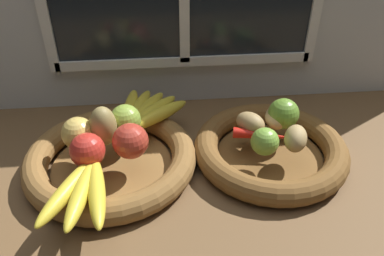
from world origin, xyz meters
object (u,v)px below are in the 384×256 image
fruit_bowl_right (270,149)px  potato_oblong (250,123)px  lime_far (283,114)px  fruit_bowl_left (111,159)px  banana_bunch_front (83,189)px  pear_brown (103,126)px  banana_bunch_back (144,112)px  apple_green_back (125,120)px  potato_small (296,138)px  lime_near (265,142)px  apple_red_front (87,150)px  potato_back (277,117)px  apple_golden_left (78,133)px  chili_pepper (266,135)px  apple_red_right (130,141)px

fruit_bowl_right → potato_oblong: (-4.06, 3.16, 4.98)cm
lime_far → potato_oblong: bearing=-170.8°
fruit_bowl_left → banana_bunch_front: (-3.39, -13.03, 4.21)cm
pear_brown → banana_bunch_back: bearing=49.5°
apple_green_back → lime_far: bearing=-1.7°
potato_small → lime_near: size_ratio=1.18×
potato_small → apple_green_back: bearing=165.2°
apple_red_front → potato_oblong: apple_red_front is taller
apple_green_back → potato_back: apple_green_back is taller
fruit_bowl_left → banana_bunch_back: banana_bunch_back is taller
potato_back → lime_near: (-5.17, -9.34, 0.60)cm
fruit_bowl_left → fruit_bowl_right: bearing=0.0°
banana_bunch_back → lime_near: (24.00, -15.34, 1.28)cm
apple_red_front → pear_brown: (2.50, 6.39, 1.00)cm
fruit_bowl_right → apple_golden_left: (-39.83, 1.35, 6.05)cm
banana_bunch_back → lime_near: lime_near is taller
fruit_bowl_left → potato_back: potato_back is taller
lime_near → potato_oblong: bearing=98.6°
fruit_bowl_right → banana_bunch_front: banana_bunch_front is taller
potato_small → potato_back: bearing=99.0°
apple_golden_left → lime_far: 43.34cm
lime_near → fruit_bowl_right: bearing=56.3°
apple_green_back → apple_golden_left: same height
fruit_bowl_left → pear_brown: bearing=115.6°
fruit_bowl_right → apple_green_back: (-30.60, 5.41, 6.04)cm
pear_brown → potato_back: 37.19cm
potato_small → lime_far: lime_far is taller
potato_back → apple_golden_left: bearing=-175.1°
potato_back → chili_pepper: bearing=-125.9°
lime_far → pear_brown: bearing=-176.2°
apple_red_front → potato_back: (39.49, 9.54, -1.15)cm
pear_brown → banana_bunch_front: (-2.52, -14.84, -2.89)cm
apple_red_front → apple_golden_left: 6.47cm
pear_brown → fruit_bowl_left: bearing=-64.4°
apple_red_front → lime_far: size_ratio=1.00×
fruit_bowl_right → fruit_bowl_left: bearing=180.0°
fruit_bowl_left → pear_brown: 7.38cm
pear_brown → potato_small: size_ratio=1.32×
apple_red_right → apple_golden_left: 11.34cm
pear_brown → lime_near: 32.45cm
apple_red_front → banana_bunch_back: apple_red_front is taller
banana_bunch_front → chili_pepper: banana_bunch_front is taller
apple_green_back → lime_far: (34.00, -1.04, 0.06)cm
banana_bunch_front → potato_back: bearing=24.5°
apple_golden_left → chili_pepper: bearing=-2.3°
potato_back → potato_oblong: bearing=-164.1°
apple_red_front → potato_back: size_ratio=0.88×
banana_bunch_front → fruit_bowl_left: bearing=75.4°
apple_green_back → apple_golden_left: bearing=-156.2°
potato_back → lime_far: bearing=-27.3°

